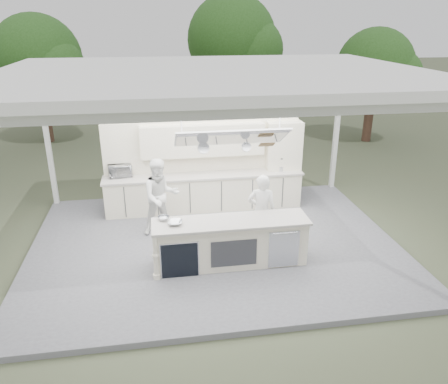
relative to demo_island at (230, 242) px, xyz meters
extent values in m
plane|color=#424831|center=(-0.18, 0.91, -0.60)|extent=(90.00, 90.00, 0.00)
cube|color=slate|center=(-0.18, 0.91, -0.54)|extent=(8.00, 6.00, 0.12)
cube|color=white|center=(3.72, 3.81, 1.25)|extent=(0.12, 0.12, 3.70)
cube|color=white|center=(-4.08, 3.81, 1.25)|extent=(0.12, 0.12, 3.70)
cube|color=white|center=(-0.18, 0.91, 3.18)|extent=(8.20, 6.20, 0.16)
cube|color=white|center=(-0.18, -1.99, 3.02)|extent=(8.00, 0.12, 0.16)
cube|color=white|center=(-0.18, 3.81, 3.02)|extent=(8.00, 0.12, 0.16)
cube|color=white|center=(3.72, 0.91, 3.02)|extent=(0.12, 6.00, 0.16)
cube|color=white|center=(0.02, 0.01, 2.15)|extent=(2.00, 0.71, 0.43)
cube|color=white|center=(0.02, 0.01, 2.15)|extent=(2.06, 0.76, 0.46)
cylinder|color=white|center=(-0.88, 0.01, 2.63)|extent=(0.02, 0.02, 0.95)
cylinder|color=white|center=(0.92, 0.01, 2.63)|extent=(0.02, 0.02, 0.95)
cylinder|color=silver|center=(-0.48, 0.16, 1.93)|extent=(0.22, 0.14, 0.21)
cylinder|color=silver|center=(0.32, 0.11, 1.93)|extent=(0.18, 0.12, 0.18)
cube|color=brown|center=(0.72, 0.13, 1.95)|extent=(0.28, 0.18, 0.12)
cube|color=white|center=(0.02, 0.01, -0.03)|extent=(3.00, 0.70, 0.90)
cube|color=beige|center=(0.02, 0.01, 0.45)|extent=(3.10, 0.78, 0.05)
cylinder|color=white|center=(-1.48, -0.34, -0.02)|extent=(0.11, 0.11, 0.92)
cube|color=black|center=(-1.03, -0.34, -0.12)|extent=(0.70, 0.04, 0.72)
cube|color=silver|center=(-1.03, -0.35, -0.12)|extent=(0.74, 0.03, 0.72)
cube|color=#313236|center=(0.02, -0.35, -0.06)|extent=(0.90, 0.02, 0.55)
cube|color=silver|center=(1.02, -0.35, -0.06)|extent=(0.62, 0.02, 0.78)
cube|color=white|center=(-0.18, 2.81, -0.03)|extent=(5.00, 0.65, 0.90)
cube|color=beige|center=(-0.18, 2.81, 0.45)|extent=(5.08, 0.72, 0.05)
cube|color=white|center=(-0.18, 3.11, 0.65)|extent=(5.00, 0.10, 2.25)
cube|color=white|center=(-0.18, 2.98, 1.32)|extent=(3.10, 0.38, 0.80)
cube|color=white|center=(1.92, 2.93, 1.07)|extent=(0.90, 0.45, 1.30)
cube|color=brown|center=(1.92, 2.93, 1.07)|extent=(0.84, 0.40, 0.03)
cylinder|color=silver|center=(1.82, 2.79, 0.53)|extent=(0.20, 0.20, 0.12)
cylinder|color=black|center=(1.82, 2.79, 0.69)|extent=(0.17, 0.17, 0.20)
cylinder|color=black|center=(2.17, 2.79, 0.52)|extent=(0.16, 0.16, 0.10)
cone|color=black|center=(2.17, 2.79, 0.69)|extent=(0.14, 0.14, 0.24)
cylinder|color=#4F3527|center=(-5.68, 10.91, 0.45)|extent=(0.36, 0.36, 2.10)
sphere|color=#2D5A21|center=(-5.68, 10.91, 2.69)|extent=(3.40, 3.40, 3.40)
sphere|color=#2D5A21|center=(-5.00, 10.40, 2.35)|extent=(2.38, 2.38, 2.38)
cylinder|color=#4F3527|center=(2.32, 12.91, 0.63)|extent=(0.36, 0.36, 2.45)
sphere|color=#2D5A21|center=(2.32, 12.91, 3.25)|extent=(4.00, 4.00, 4.00)
sphere|color=#2D5A21|center=(3.12, 12.31, 2.85)|extent=(2.80, 2.80, 2.80)
cylinder|color=#4F3527|center=(7.32, 8.91, 0.37)|extent=(0.36, 0.36, 1.92)
sphere|color=#2D5A21|center=(7.32, 8.91, 2.38)|extent=(3.00, 3.00, 3.00)
sphere|color=#2D5A21|center=(7.92, 8.46, 2.08)|extent=(2.10, 2.10, 2.10)
imported|color=white|center=(0.79, 0.60, 0.35)|extent=(0.69, 0.54, 1.66)
imported|color=white|center=(-1.30, 1.64, 0.41)|extent=(0.99, 0.85, 1.77)
imported|color=silver|center=(-2.27, 2.99, 0.63)|extent=(0.62, 0.48, 0.31)
imported|color=silver|center=(-1.07, 0.02, 0.51)|extent=(0.31, 0.31, 0.07)
imported|color=#BABEC2|center=(-1.28, 0.26, 0.51)|extent=(0.27, 0.27, 0.07)
camera|label=1|loc=(-1.35, -7.61, 4.18)|focal=35.00mm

